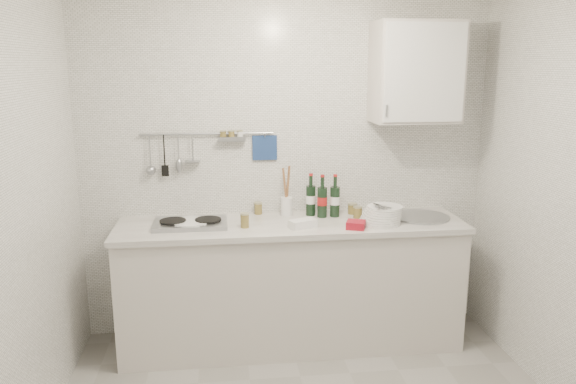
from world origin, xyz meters
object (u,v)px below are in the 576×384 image
object	(u,v)px
wall_cabinet	(416,72)
wine_bottles	(323,196)
plate_stack_hob	(190,224)
plate_stack_sink	(382,215)
utensil_crock	(286,203)

from	to	relation	value
wall_cabinet	wine_bottles	distance (m)	1.09
plate_stack_hob	plate_stack_sink	size ratio (longest dim) A/B	0.86
plate_stack_hob	wine_bottles	bearing A→B (deg)	9.13
wine_bottles	utensil_crock	distance (m)	0.27
wine_bottles	utensil_crock	bearing A→B (deg)	165.95
wine_bottles	wall_cabinet	bearing A→B (deg)	-0.99
plate_stack_hob	utensil_crock	xyz separation A→B (m)	(0.69, 0.22, 0.07)
wall_cabinet	plate_stack_sink	size ratio (longest dim) A/B	2.20
wall_cabinet	wine_bottles	size ratio (longest dim) A/B	2.26
plate_stack_hob	plate_stack_sink	bearing A→B (deg)	-2.87
utensil_crock	wall_cabinet	bearing A→B (deg)	-4.74
wall_cabinet	wine_bottles	world-z (taller)	wall_cabinet
wall_cabinet	utensil_crock	distance (m)	1.31
plate_stack_sink	wine_bottles	distance (m)	0.45
wall_cabinet	plate_stack_hob	xyz separation A→B (m)	(-1.60, -0.14, -1.01)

